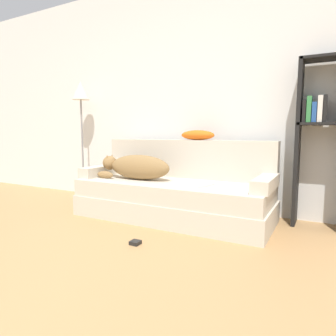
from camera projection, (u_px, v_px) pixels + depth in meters
wall_back at (179, 94)px, 3.58m from camera, size 7.71×0.06×2.70m
couch at (172, 200)px, 3.11m from camera, size 2.01×0.81×0.39m
couch_backrest at (186, 159)px, 3.35m from camera, size 1.97×0.15×0.42m
couch_arm_left at (102, 171)px, 3.51m from camera, size 0.15×0.62×0.11m
couch_arm_right at (266, 183)px, 2.64m from camera, size 0.15×0.62×0.11m
dog at (136, 167)px, 3.22m from camera, size 0.85×0.26×0.27m
laptop at (192, 184)px, 2.89m from camera, size 0.41×0.33×0.02m
throw_pillow at (198, 135)px, 3.27m from camera, size 0.38×0.15×0.11m
bookshelf at (320, 132)px, 2.76m from camera, size 0.42×0.26×1.57m
floor_lamp at (81, 106)px, 4.02m from camera, size 0.28×0.28×1.56m
power_adapter at (135, 243)px, 2.39m from camera, size 0.08×0.08×0.03m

